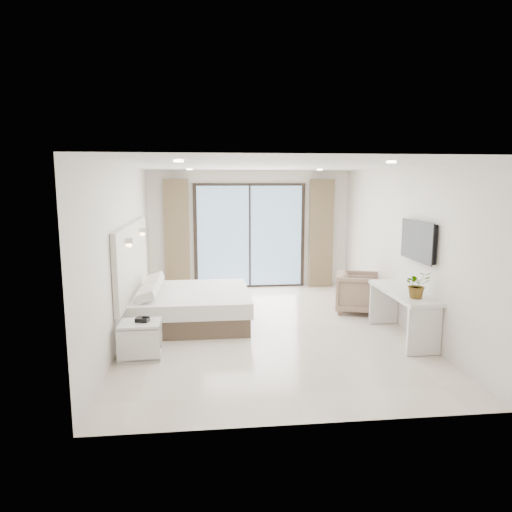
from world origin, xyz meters
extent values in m
plane|color=beige|center=(0.00, 0.00, 0.00)|extent=(6.20, 6.20, 0.00)
cube|color=silver|center=(0.00, 3.10, 1.35)|extent=(4.60, 0.02, 2.70)
cube|color=silver|center=(0.00, -3.10, 1.35)|extent=(4.60, 0.02, 2.70)
cube|color=silver|center=(-2.30, 0.00, 1.35)|extent=(0.02, 6.20, 2.70)
cube|color=silver|center=(2.30, 0.00, 1.35)|extent=(0.02, 6.20, 2.70)
cube|color=white|center=(0.00, 0.00, 2.70)|extent=(4.60, 6.20, 0.02)
cube|color=beige|center=(-2.25, 0.46, 1.15)|extent=(0.08, 3.00, 1.20)
cube|color=black|center=(2.25, -0.71, 1.55)|extent=(0.06, 1.00, 0.58)
cube|color=black|center=(2.21, -0.71, 1.55)|extent=(0.02, 1.04, 0.62)
cube|color=black|center=(0.00, 3.07, 1.20)|extent=(2.56, 0.04, 2.42)
cube|color=#84ABD4|center=(0.00, 3.04, 1.20)|extent=(2.40, 0.01, 2.30)
cube|color=#766246|center=(-1.65, 2.96, 1.25)|extent=(0.55, 0.14, 2.50)
cube|color=#766246|center=(1.65, 2.96, 1.25)|extent=(0.55, 0.14, 2.50)
cylinder|color=white|center=(-1.30, -1.80, 2.68)|extent=(0.12, 0.12, 0.02)
cylinder|color=white|center=(1.30, -1.80, 2.68)|extent=(0.12, 0.12, 0.02)
cylinder|color=white|center=(-1.30, 1.80, 2.68)|extent=(0.12, 0.12, 0.02)
cylinder|color=white|center=(1.30, 1.80, 2.68)|extent=(0.12, 0.12, 0.02)
cube|color=brown|center=(-1.28, 0.46, 0.15)|extent=(1.93, 1.84, 0.31)
cube|color=white|center=(-1.28, 0.46, 0.44)|extent=(2.01, 1.91, 0.25)
cube|color=silver|center=(-1.95, -0.17, 0.63)|extent=(0.28, 0.39, 0.14)
cube|color=silver|center=(-1.95, 0.25, 0.63)|extent=(0.28, 0.39, 0.14)
cube|color=silver|center=(-1.95, 0.67, 0.63)|extent=(0.28, 0.39, 0.14)
cube|color=silver|center=(-1.95, 1.09, 0.63)|extent=(0.28, 0.39, 0.14)
cube|color=silver|center=(-1.93, -1.10, 0.49)|extent=(0.57, 0.47, 0.05)
cube|color=silver|center=(-1.93, -1.10, 0.03)|extent=(0.57, 0.47, 0.05)
cube|color=silver|center=(-1.93, -1.30, 0.26)|extent=(0.56, 0.06, 0.46)
cube|color=silver|center=(-1.93, -0.89, 0.26)|extent=(0.56, 0.06, 0.46)
cube|color=black|center=(-1.90, -1.08, 0.55)|extent=(0.20, 0.17, 0.06)
cube|color=silver|center=(2.04, -0.71, 0.74)|extent=(0.52, 1.65, 0.06)
cube|color=silver|center=(2.04, -1.45, 0.35)|extent=(0.50, 0.06, 0.71)
cube|color=silver|center=(2.04, 0.03, 0.35)|extent=(0.50, 0.06, 0.71)
imported|color=#33662D|center=(2.04, -1.16, 0.93)|extent=(0.36, 0.40, 0.31)
imported|color=#9B7766|center=(1.85, 0.80, 0.41)|extent=(0.96, 1.00, 0.82)
camera|label=1|loc=(-0.99, -7.33, 2.44)|focal=32.00mm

